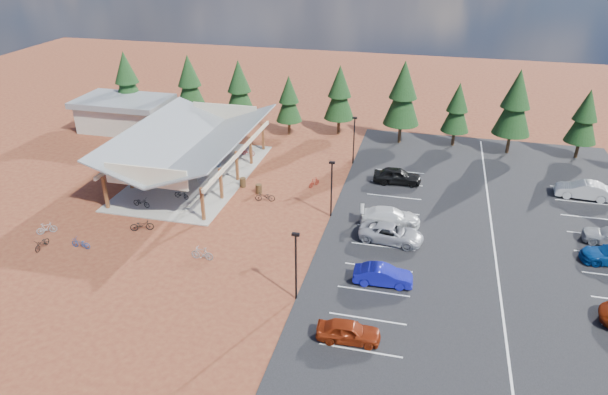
{
  "coord_description": "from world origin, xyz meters",
  "views": [
    {
      "loc": [
        12.62,
        -38.73,
        22.68
      ],
      "look_at": [
        2.75,
        1.38,
        1.84
      ],
      "focal_mm": 32.0,
      "sensor_mm": 36.0,
      "label": 1
    }
  ],
  "objects_px": {
    "car_0": "(349,331)",
    "lamp_post_0": "(296,262)",
    "bike_1": "(162,181)",
    "bike_2": "(174,159)",
    "trash_bin_1": "(243,182)",
    "bike_15": "(314,182)",
    "bike_6": "(213,163)",
    "bike_7": "(247,151)",
    "bike_pavilion": "(191,140)",
    "outbuilding": "(125,113)",
    "lamp_post_1": "(332,185)",
    "bike_0": "(141,202)",
    "car_3": "(390,217)",
    "bike_13": "(202,253)",
    "bike_10": "(81,243)",
    "bike_4": "(182,194)",
    "trash_bin_0": "(259,189)",
    "car_1": "(383,275)",
    "bike_16": "(265,197)",
    "bike_3": "(185,147)",
    "bike_12": "(142,225)",
    "bike_9": "(46,228)",
    "car_9": "(583,190)",
    "bike_8": "(42,244)",
    "lamp_post_2": "(354,137)",
    "car_2": "(391,233)"
  },
  "relations": [
    {
      "from": "bike_15",
      "to": "car_1",
      "type": "distance_m",
      "value": 16.57
    },
    {
      "from": "bike_12",
      "to": "car_1",
      "type": "bearing_deg",
      "value": -120.18
    },
    {
      "from": "bike_6",
      "to": "bike_7",
      "type": "relative_size",
      "value": 0.89
    },
    {
      "from": "bike_3",
      "to": "car_3",
      "type": "bearing_deg",
      "value": -129.27
    },
    {
      "from": "trash_bin_0",
      "to": "car_9",
      "type": "relative_size",
      "value": 0.19
    },
    {
      "from": "bike_pavilion",
      "to": "bike_8",
      "type": "distance_m",
      "value": 16.99
    },
    {
      "from": "bike_0",
      "to": "bike_16",
      "type": "xyz_separation_m",
      "value": [
        10.35,
        3.85,
        -0.07
      ]
    },
    {
      "from": "lamp_post_2",
      "to": "bike_0",
      "type": "distance_m",
      "value": 22.3
    },
    {
      "from": "bike_3",
      "to": "car_1",
      "type": "height_order",
      "value": "car_1"
    },
    {
      "from": "bike_0",
      "to": "bike_4",
      "type": "distance_m",
      "value": 3.64
    },
    {
      "from": "bike_13",
      "to": "bike_16",
      "type": "height_order",
      "value": "bike_13"
    },
    {
      "from": "lamp_post_2",
      "to": "car_1",
      "type": "relative_size",
      "value": 1.24
    },
    {
      "from": "bike_1",
      "to": "bike_9",
      "type": "xyz_separation_m",
      "value": [
        -5.11,
        -10.34,
        -0.15
      ]
    },
    {
      "from": "bike_1",
      "to": "bike_4",
      "type": "height_order",
      "value": "bike_1"
    },
    {
      "from": "trash_bin_0",
      "to": "car_1",
      "type": "height_order",
      "value": "car_1"
    },
    {
      "from": "bike_15",
      "to": "outbuilding",
      "type": "bearing_deg",
      "value": 5.84
    },
    {
      "from": "bike_10",
      "to": "bike_4",
      "type": "bearing_deg",
      "value": 160.29
    },
    {
      "from": "outbuilding",
      "to": "bike_10",
      "type": "xyz_separation_m",
      "value": [
        11.02,
        -25.81,
        -1.59
      ]
    },
    {
      "from": "trash_bin_0",
      "to": "car_3",
      "type": "bearing_deg",
      "value": -13.75
    },
    {
      "from": "trash_bin_0",
      "to": "bike_0",
      "type": "xyz_separation_m",
      "value": [
        -9.27,
        -5.31,
        0.1
      ]
    },
    {
      "from": "bike_1",
      "to": "bike_13",
      "type": "distance_m",
      "value": 14.03
    },
    {
      "from": "trash_bin_0",
      "to": "bike_4",
      "type": "bearing_deg",
      "value": -155.61
    },
    {
      "from": "trash_bin_1",
      "to": "bike_13",
      "type": "relative_size",
      "value": 0.5
    },
    {
      "from": "bike_6",
      "to": "bike_13",
      "type": "relative_size",
      "value": 0.88
    },
    {
      "from": "bike_10",
      "to": "car_0",
      "type": "distance_m",
      "value": 22.77
    },
    {
      "from": "outbuilding",
      "to": "car_1",
      "type": "distance_m",
      "value": 42.57
    },
    {
      "from": "bike_9",
      "to": "bike_16",
      "type": "height_order",
      "value": "bike_16"
    },
    {
      "from": "lamp_post_0",
      "to": "bike_9",
      "type": "bearing_deg",
      "value": 170.95
    },
    {
      "from": "trash_bin_1",
      "to": "bike_16",
      "type": "height_order",
      "value": "bike_16"
    },
    {
      "from": "bike_pavilion",
      "to": "outbuilding",
      "type": "relative_size",
      "value": 1.76
    },
    {
      "from": "lamp_post_1",
      "to": "bike_16",
      "type": "height_order",
      "value": "lamp_post_1"
    },
    {
      "from": "car_0",
      "to": "car_2",
      "type": "bearing_deg",
      "value": -10.53
    },
    {
      "from": "lamp_post_1",
      "to": "bike_15",
      "type": "distance_m",
      "value": 6.62
    },
    {
      "from": "trash_bin_1",
      "to": "bike_15",
      "type": "height_order",
      "value": "trash_bin_1"
    },
    {
      "from": "bike_pavilion",
      "to": "trash_bin_0",
      "type": "relative_size",
      "value": 21.56
    },
    {
      "from": "bike_2",
      "to": "trash_bin_0",
      "type": "bearing_deg",
      "value": -117.21
    },
    {
      "from": "bike_13",
      "to": "car_0",
      "type": "distance_m",
      "value": 13.71
    },
    {
      "from": "bike_1",
      "to": "car_3",
      "type": "distance_m",
      "value": 22.16
    },
    {
      "from": "bike_1",
      "to": "bike_2",
      "type": "height_order",
      "value": "bike_1"
    },
    {
      "from": "car_0",
      "to": "lamp_post_0",
      "type": "bearing_deg",
      "value": 47.67
    },
    {
      "from": "bike_0",
      "to": "bike_6",
      "type": "height_order",
      "value": "bike_0"
    },
    {
      "from": "bike_pavilion",
      "to": "car_1",
      "type": "height_order",
      "value": "bike_pavilion"
    },
    {
      "from": "bike_9",
      "to": "car_9",
      "type": "height_order",
      "value": "car_9"
    },
    {
      "from": "bike_9",
      "to": "bike_6",
      "type": "bearing_deg",
      "value": -66.46
    },
    {
      "from": "bike_12",
      "to": "trash_bin_0",
      "type": "bearing_deg",
      "value": -61.33
    },
    {
      "from": "bike_16",
      "to": "car_3",
      "type": "height_order",
      "value": "car_3"
    },
    {
      "from": "trash_bin_1",
      "to": "bike_9",
      "type": "xyz_separation_m",
      "value": [
        -12.62,
        -12.27,
        0.03
      ]
    },
    {
      "from": "bike_10",
      "to": "car_9",
      "type": "distance_m",
      "value": 44.11
    },
    {
      "from": "outbuilding",
      "to": "car_1",
      "type": "relative_size",
      "value": 2.65
    },
    {
      "from": "trash_bin_1",
      "to": "bike_0",
      "type": "xyz_separation_m",
      "value": [
        -7.32,
        -6.31,
        0.1
      ]
    }
  ]
}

